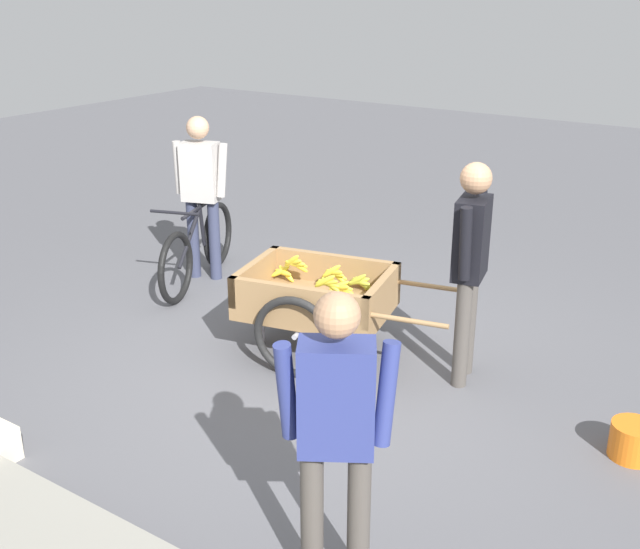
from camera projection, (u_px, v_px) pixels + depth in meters
ground_plane at (322, 378)px, 5.68m from camera, size 24.00×24.00×0.00m
fruit_cart at (317, 301)px, 5.92m from camera, size 1.77×1.11×0.74m
vendor_person at (471, 254)px, 5.34m from camera, size 0.27×0.55×1.61m
bicycle at (198, 248)px, 7.35m from camera, size 0.67×1.59×0.85m
cyclist_person at (201, 184)px, 7.27m from camera, size 0.50×0.30×1.58m
plastic_bucket at (633, 441)px, 4.71m from camera, size 0.28×0.28×0.22m
bystander_person at (336, 421)px, 3.44m from camera, size 0.46×0.37×1.52m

